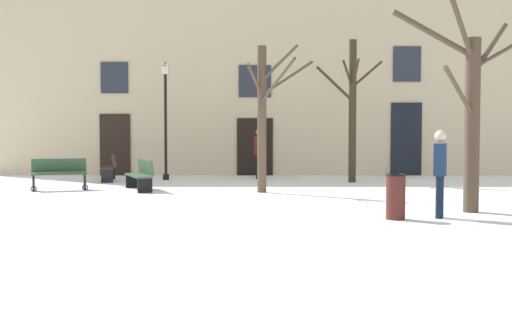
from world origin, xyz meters
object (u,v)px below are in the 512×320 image
(tree_right_of_center, at_px, (352,107))
(litter_bin, at_px, (396,196))
(person_strolling, at_px, (440,169))
(tree_center, at_px, (471,111))
(bench_near_lamp, at_px, (59,174))
(tree_left_of_center, at_px, (264,114))
(person_near_bench, at_px, (259,151))
(bench_by_litter_bin, at_px, (110,167))
(streetlamp, at_px, (166,108))
(bench_facing_shops, at_px, (141,175))

(tree_right_of_center, height_order, litter_bin, tree_right_of_center)
(litter_bin, distance_m, person_strolling, 1.05)
(tree_center, relative_size, litter_bin, 4.97)
(tree_center, bearing_deg, litter_bin, -149.16)
(litter_bin, distance_m, bench_near_lamp, 10.20)
(tree_left_of_center, distance_m, person_near_bench, 5.07)
(tree_right_of_center, relative_size, person_strolling, 2.76)
(litter_bin, bearing_deg, tree_left_of_center, 115.65)
(bench_by_litter_bin, bearing_deg, person_strolling, 33.28)
(tree_left_of_center, relative_size, litter_bin, 4.62)
(tree_right_of_center, relative_size, bench_by_litter_bin, 2.66)
(person_strolling, bearing_deg, person_near_bench, -139.51)
(streetlamp, relative_size, person_near_bench, 2.30)
(tree_center, distance_m, person_near_bench, 10.16)
(person_near_bench, bearing_deg, streetlamp, 125.57)
(litter_bin, distance_m, bench_by_litter_bin, 11.97)
(tree_center, height_order, person_near_bench, tree_center)
(bench_near_lamp, bearing_deg, tree_center, -44.23)
(tree_right_of_center, bearing_deg, bench_near_lamp, -162.09)
(tree_left_of_center, distance_m, person_strolling, 6.18)
(tree_left_of_center, relative_size, bench_by_litter_bin, 2.28)
(litter_bin, distance_m, person_near_bench, 10.49)
(tree_right_of_center, height_order, person_strolling, tree_right_of_center)
(bench_by_litter_bin, bearing_deg, bench_near_lamp, -21.80)
(tree_center, bearing_deg, tree_right_of_center, 99.84)
(litter_bin, bearing_deg, person_strolling, 12.28)
(streetlamp, xyz_separation_m, bench_near_lamp, (-2.49, -3.81, -2.02))
(streetlamp, bearing_deg, bench_near_lamp, -123.14)
(bench_facing_shops, distance_m, person_near_bench, 5.52)
(tree_left_of_center, relative_size, streetlamp, 0.99)
(bench_facing_shops, relative_size, person_near_bench, 1.03)
(tree_right_of_center, distance_m, bench_near_lamp, 9.50)
(streetlamp, height_order, person_strolling, streetlamp)
(streetlamp, bearing_deg, tree_left_of_center, -52.46)
(tree_right_of_center, xyz_separation_m, litter_bin, (-0.45, -8.67, -2.05))
(bench_facing_shops, relative_size, person_strolling, 1.07)
(litter_bin, bearing_deg, bench_facing_shops, 136.03)
(litter_bin, xyz_separation_m, bench_by_litter_bin, (-7.73, 9.14, 0.03))
(tree_left_of_center, bearing_deg, bench_facing_shops, 170.06)
(streetlamp, xyz_separation_m, bench_by_litter_bin, (-1.84, -0.49, -2.02))
(bench_near_lamp, height_order, person_near_bench, person_near_bench)
(bench_near_lamp, bearing_deg, bench_facing_shops, -18.84)
(bench_near_lamp, bearing_deg, person_strolling, -50.31)
(bench_facing_shops, bearing_deg, bench_by_litter_bin, -176.19)
(litter_bin, relative_size, bench_by_litter_bin, 0.49)
(tree_right_of_center, height_order, bench_near_lamp, tree_right_of_center)
(tree_right_of_center, distance_m, person_near_bench, 3.73)
(bench_by_litter_bin, distance_m, person_near_bench, 5.21)
(streetlamp, bearing_deg, person_near_bench, 8.93)
(tree_center, bearing_deg, tree_left_of_center, 135.83)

